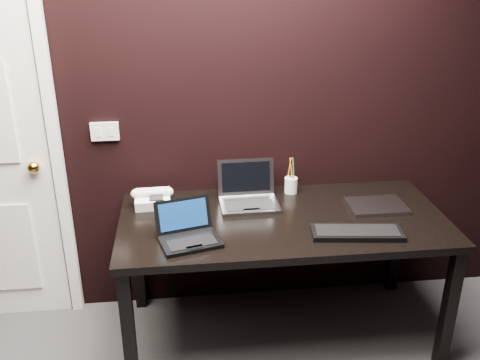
{
  "coord_description": "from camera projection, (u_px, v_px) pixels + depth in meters",
  "views": [
    {
      "loc": [
        -0.21,
        -1.04,
        2.02
      ],
      "look_at": [
        0.07,
        1.35,
        0.99
      ],
      "focal_mm": 40.0,
      "sensor_mm": 36.0,
      "label": 1
    }
  ],
  "objects": [
    {
      "name": "closed_laptop",
      "position": [
        377.0,
        206.0,
        2.89
      ],
      "size": [
        0.31,
        0.22,
        0.02
      ],
      "color": "gray",
      "rests_on": "desk"
    },
    {
      "name": "netbook",
      "position": [
        188.0,
        234.0,
        2.55
      ],
      "size": [
        0.33,
        0.31,
        0.18
      ],
      "color": "black",
      "rests_on": "desk"
    },
    {
      "name": "mobile_phone",
      "position": [
        161.0,
        213.0,
        2.75
      ],
      "size": [
        0.06,
        0.05,
        0.1
      ],
      "color": "black",
      "rests_on": "desk"
    },
    {
      "name": "desk_phone",
      "position": [
        153.0,
        198.0,
        2.9
      ],
      "size": [
        0.23,
        0.18,
        0.11
      ],
      "color": "white",
      "rests_on": "desk"
    },
    {
      "name": "ext_keyboard",
      "position": [
        357.0,
        232.0,
        2.61
      ],
      "size": [
        0.46,
        0.2,
        0.03
      ],
      "color": "black",
      "rests_on": "desk"
    },
    {
      "name": "pen_cup",
      "position": [
        291.0,
        184.0,
        3.06
      ],
      "size": [
        0.08,
        0.08,
        0.21
      ],
      "color": "silver",
      "rests_on": "desk"
    },
    {
      "name": "desk",
      "position": [
        283.0,
        231.0,
        2.82
      ],
      "size": [
        1.7,
        0.8,
        0.74
      ],
      "color": "black",
      "rests_on": "ground"
    },
    {
      "name": "wall_switch",
      "position": [
        105.0,
        131.0,
        2.89
      ],
      "size": [
        0.15,
        0.02,
        0.1
      ],
      "color": "silver",
      "rests_on": "wall_back"
    },
    {
      "name": "silver_laptop",
      "position": [
        249.0,
        197.0,
        2.92
      ],
      "size": [
        0.32,
        0.29,
        0.22
      ],
      "color": "gray",
      "rests_on": "desk"
    },
    {
      "name": "wall_back",
      "position": [
        218.0,
        95.0,
        2.9
      ],
      "size": [
        4.0,
        0.0,
        4.0
      ],
      "primitive_type": "plane",
      "rotation": [
        1.57,
        0.0,
        0.0
      ],
      "color": "black",
      "rests_on": "ground"
    }
  ]
}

